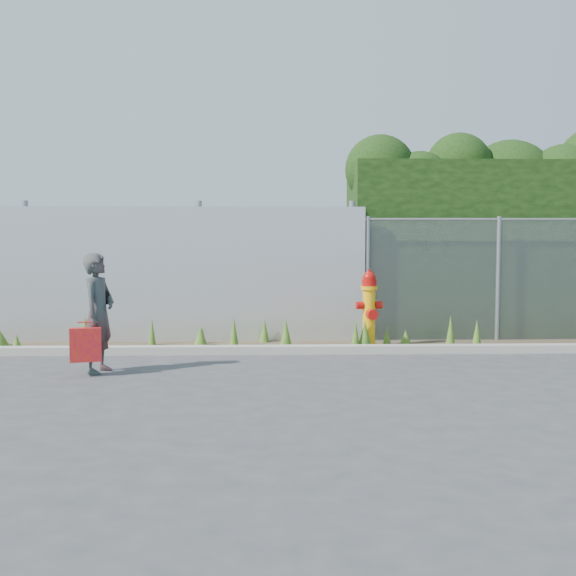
# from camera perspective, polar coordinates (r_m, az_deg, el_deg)

# --- Properties ---
(ground) EXTENTS (80.00, 80.00, 0.00)m
(ground) POSITION_cam_1_polar(r_m,az_deg,el_deg) (8.89, 2.23, -7.10)
(ground) COLOR #3D3D40
(ground) RESTS_ON ground
(curb) EXTENTS (16.00, 0.22, 0.12)m
(curb) POSITION_cam_1_polar(r_m,az_deg,el_deg) (10.65, 1.55, -4.89)
(curb) COLOR #9A978B
(curb) RESTS_ON ground
(weed_strip) EXTENTS (16.00, 1.31, 0.53)m
(weed_strip) POSITION_cam_1_polar(r_m,az_deg,el_deg) (11.29, 0.40, -4.05)
(weed_strip) COLOR #463928
(weed_strip) RESTS_ON ground
(corrugated_fence) EXTENTS (8.50, 0.21, 2.30)m
(corrugated_fence) POSITION_cam_1_polar(r_m,az_deg,el_deg) (12.02, -14.43, 1.02)
(corrugated_fence) COLOR silver
(corrugated_fence) RESTS_ON ground
(chainlink_fence) EXTENTS (6.50, 0.07, 2.05)m
(chainlink_fence) POSITION_cam_1_polar(r_m,az_deg,el_deg) (12.69, 20.76, 0.71)
(chainlink_fence) COLOR gray
(chainlink_fence) RESTS_ON ground
(hedge) EXTENTS (7.42, 2.00, 3.72)m
(hedge) POSITION_cam_1_polar(r_m,az_deg,el_deg) (13.72, 20.22, 4.88)
(hedge) COLOR black
(hedge) RESTS_ON ground
(fire_hydrant) EXTENTS (0.41, 0.36, 1.22)m
(fire_hydrant) POSITION_cam_1_polar(r_m,az_deg,el_deg) (11.18, 6.42, -1.74)
(fire_hydrant) COLOR #EFAB0C
(fire_hydrant) RESTS_ON ground
(woman) EXTENTS (0.50, 0.63, 1.52)m
(woman) POSITION_cam_1_polar(r_m,az_deg,el_deg) (9.43, -14.75, -1.93)
(woman) COLOR #0F5F59
(woman) RESTS_ON ground
(red_tote_bag) EXTENTS (0.38, 0.14, 0.49)m
(red_tote_bag) POSITION_cam_1_polar(r_m,az_deg,el_deg) (9.23, -15.71, -4.33)
(red_tote_bag) COLOR #B10A2D
(black_shoulder_bag) EXTENTS (0.21, 0.09, 0.16)m
(black_shoulder_bag) POSITION_cam_1_polar(r_m,az_deg,el_deg) (9.55, -14.59, -0.79)
(black_shoulder_bag) COLOR black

